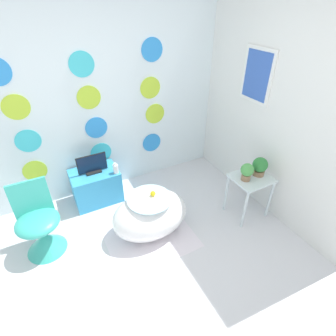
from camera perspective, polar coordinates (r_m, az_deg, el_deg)
name	(u,v)px	position (r m, az deg, el deg)	size (l,w,h in m)	color
ground_plane	(167,304)	(2.65, -0.19, -27.58)	(12.00, 12.00, 0.00)	silver
wall_back_dotted	(89,98)	(3.31, -16.79, 14.46)	(4.42, 0.05, 2.60)	white
wall_right	(261,99)	(3.28, 19.60, 13.93)	(0.06, 2.95, 2.60)	silver
rug	(150,237)	(3.10, -3.95, -14.68)	(0.96, 0.80, 0.01)	silver
bathtub	(150,215)	(2.98, -3.87, -10.09)	(0.86, 0.59, 0.51)	white
rubber_duck	(153,193)	(2.81, -3.29, -5.55)	(0.06, 0.06, 0.07)	yellow
chair	(41,231)	(3.09, -25.87, -12.29)	(0.43, 0.43, 0.80)	#38B2A3
tv_cabinet	(96,186)	(3.56, -15.34, -3.77)	(0.59, 0.42, 0.44)	#389ED6
tv	(92,165)	(3.37, -16.18, 0.65)	(0.36, 0.12, 0.25)	black
vase	(116,169)	(3.31, -11.33, -0.14)	(0.07, 0.07, 0.14)	white
side_table	(250,185)	(3.24, 17.50, -3.47)	(0.44, 0.38, 0.55)	silver
potted_plant_left	(247,171)	(3.05, 16.81, -0.68)	(0.15, 0.15, 0.21)	#8C6B4C
potted_plant_right	(260,166)	(3.18, 19.37, 0.39)	(0.17, 0.17, 0.22)	#8C6B4C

